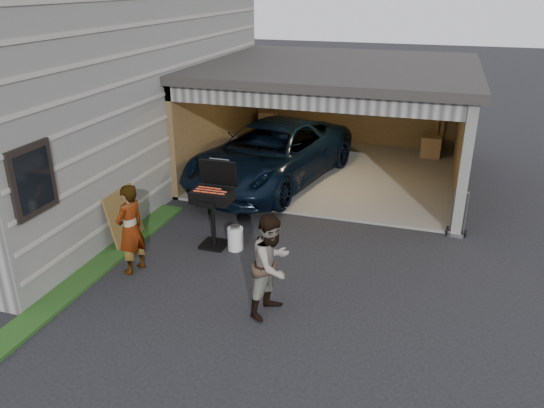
{
  "coord_description": "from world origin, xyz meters",
  "views": [
    {
      "loc": [
        3.26,
        -6.89,
        4.78
      ],
      "look_at": [
        0.66,
        1.33,
        1.15
      ],
      "focal_mm": 35.0,
      "sensor_mm": 36.0,
      "label": 1
    }
  ],
  "objects_px": {
    "woman": "(130,229)",
    "hand_truck": "(457,228)",
    "minivan": "(271,156)",
    "man": "(272,265)",
    "plywood_panel": "(124,217)",
    "propane_tank": "(235,239)",
    "bbq_grill": "(213,198)"
  },
  "relations": [
    {
      "from": "man",
      "to": "plywood_panel",
      "type": "distance_m",
      "value": 3.78
    },
    {
      "from": "man",
      "to": "propane_tank",
      "type": "bearing_deg",
      "value": 53.47
    },
    {
      "from": "minivan",
      "to": "bbq_grill",
      "type": "relative_size",
      "value": 3.22
    },
    {
      "from": "bbq_grill",
      "to": "propane_tank",
      "type": "xyz_separation_m",
      "value": [
        0.45,
        -0.05,
        -0.76
      ]
    },
    {
      "from": "woman",
      "to": "man",
      "type": "height_order",
      "value": "man"
    },
    {
      "from": "man",
      "to": "propane_tank",
      "type": "xyz_separation_m",
      "value": [
        -1.29,
        1.77,
        -0.6
      ]
    },
    {
      "from": "bbq_grill",
      "to": "propane_tank",
      "type": "relative_size",
      "value": 3.7
    },
    {
      "from": "man",
      "to": "plywood_panel",
      "type": "bearing_deg",
      "value": 84.86
    },
    {
      "from": "minivan",
      "to": "man",
      "type": "bearing_deg",
      "value": -60.37
    },
    {
      "from": "woman",
      "to": "hand_truck",
      "type": "bearing_deg",
      "value": 133.23
    },
    {
      "from": "man",
      "to": "hand_truck",
      "type": "bearing_deg",
      "value": -19.68
    },
    {
      "from": "plywood_panel",
      "to": "minivan",
      "type": "bearing_deg",
      "value": 66.06
    },
    {
      "from": "man",
      "to": "bbq_grill",
      "type": "bearing_deg",
      "value": 61.08
    },
    {
      "from": "minivan",
      "to": "woman",
      "type": "height_order",
      "value": "woman"
    },
    {
      "from": "propane_tank",
      "to": "hand_truck",
      "type": "xyz_separation_m",
      "value": [
        4.06,
        1.89,
        -0.04
      ]
    },
    {
      "from": "minivan",
      "to": "hand_truck",
      "type": "relative_size",
      "value": 5.55
    },
    {
      "from": "woman",
      "to": "bbq_grill",
      "type": "bearing_deg",
      "value": 157.39
    },
    {
      "from": "woman",
      "to": "bbq_grill",
      "type": "distance_m",
      "value": 1.68
    },
    {
      "from": "minivan",
      "to": "bbq_grill",
      "type": "height_order",
      "value": "bbq_grill"
    },
    {
      "from": "woman",
      "to": "hand_truck",
      "type": "height_order",
      "value": "woman"
    },
    {
      "from": "propane_tank",
      "to": "hand_truck",
      "type": "relative_size",
      "value": 0.47
    },
    {
      "from": "minivan",
      "to": "woman",
      "type": "xyz_separation_m",
      "value": [
        -0.99,
        -4.94,
        0.07
      ]
    },
    {
      "from": "plywood_panel",
      "to": "propane_tank",
      "type": "bearing_deg",
      "value": 8.63
    },
    {
      "from": "propane_tank",
      "to": "hand_truck",
      "type": "distance_m",
      "value": 4.48
    },
    {
      "from": "man",
      "to": "hand_truck",
      "type": "relative_size",
      "value": 1.7
    },
    {
      "from": "woman",
      "to": "plywood_panel",
      "type": "xyz_separation_m",
      "value": [
        -0.77,
        0.98,
        -0.29
      ]
    },
    {
      "from": "plywood_panel",
      "to": "hand_truck",
      "type": "bearing_deg",
      "value": 19.59
    },
    {
      "from": "bbq_grill",
      "to": "hand_truck",
      "type": "bearing_deg",
      "value": 22.24
    },
    {
      "from": "minivan",
      "to": "propane_tank",
      "type": "height_order",
      "value": "minivan"
    },
    {
      "from": "propane_tank",
      "to": "plywood_panel",
      "type": "relative_size",
      "value": 0.42
    },
    {
      "from": "man",
      "to": "plywood_panel",
      "type": "height_order",
      "value": "man"
    },
    {
      "from": "bbq_grill",
      "to": "minivan",
      "type": "bearing_deg",
      "value": 89.72
    }
  ]
}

